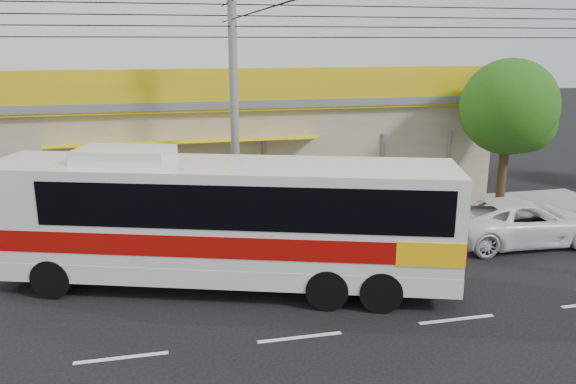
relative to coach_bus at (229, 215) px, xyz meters
name	(u,v)px	position (x,y,z in m)	size (l,w,h in m)	color
ground	(278,292)	(1.21, -0.74, -2.08)	(120.00, 120.00, 0.00)	black
sidewalk	(246,223)	(1.21, 5.26, -2.01)	(30.00, 3.20, 0.15)	slate
lane_markings	(300,338)	(1.21, -3.24, -2.08)	(50.00, 0.12, 0.01)	silver
storefront_building	(227,140)	(1.21, 10.80, 0.22)	(22.60, 9.20, 5.70)	gray
coach_bus	(229,215)	(0.00, 0.00, 0.00)	(12.82, 6.43, 3.89)	silver
motorbike_red	(45,234)	(-5.56, 4.02, -1.48)	(0.60, 1.71, 0.90)	#990B10
white_car	(521,221)	(10.09, 1.35, -1.32)	(2.51, 5.44, 1.51)	white
utility_pole	(232,19)	(0.73, 4.03, 5.27)	(34.00, 14.00, 8.92)	slate
tree_near	(512,110)	(11.44, 4.48, 2.04)	(3.67, 3.67, 6.09)	#311F13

